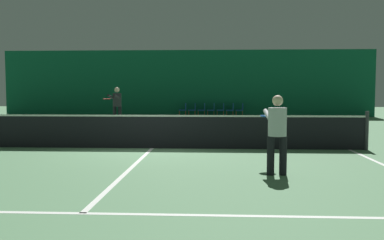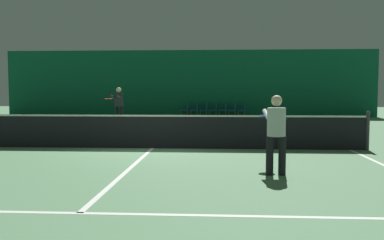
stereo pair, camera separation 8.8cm
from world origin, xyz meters
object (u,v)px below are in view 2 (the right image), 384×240
object	(u,v)px
player_near	(276,128)
courtside_chair_5	(233,109)
courtside_chair_1	(195,109)
tennis_net	(152,130)
courtside_chair_2	(205,109)
courtside_chair_3	(214,109)
courtside_chair_6	(243,109)
player_far	(118,103)
courtside_chair_4	(224,109)
courtside_chair_0	(186,109)

from	to	relation	value
player_near	courtside_chair_5	xyz separation A→B (m)	(-0.21, 17.68, -0.42)
courtside_chair_1	courtside_chair_5	xyz separation A→B (m)	(2.31, 0.00, 0.00)
tennis_net	courtside_chair_2	size ratio (longest dim) A/B	14.29
courtside_chair_3	courtside_chair_6	world-z (taller)	same
player_near	courtside_chair_2	bearing A→B (deg)	2.34
tennis_net	courtside_chair_5	distance (m)	14.37
player_far	courtside_chair_6	distance (m)	8.66
courtside_chair_5	courtside_chair_6	bearing A→B (deg)	90.00
player_near	courtside_chair_1	bearing A→B (deg)	4.18
courtside_chair_2	courtside_chair_6	distance (m)	2.31
courtside_chair_5	tennis_net	bearing A→B (deg)	-11.08
tennis_net	courtside_chair_1	world-z (taller)	tennis_net
courtside_chair_1	courtside_chair_5	world-z (taller)	same
player_near	courtside_chair_4	world-z (taller)	player_near
courtside_chair_0	courtside_chair_3	size ratio (longest dim) A/B	1.00
courtside_chair_0	courtside_chair_4	size ratio (longest dim) A/B	1.00
tennis_net	courtside_chair_0	xyz separation A→B (m)	(-0.13, 14.10, -0.03)
player_near	courtside_chair_3	size ratio (longest dim) A/B	1.85
player_near	courtside_chair_3	world-z (taller)	player_near
player_far	courtside_chair_6	xyz separation A→B (m)	(6.22, 6.01, -0.55)
player_far	courtside_chair_4	bearing A→B (deg)	154.16
courtside_chair_0	courtside_chair_2	xyz separation A→B (m)	(1.16, 0.00, 0.00)
player_far	courtside_chair_3	xyz separation A→B (m)	(4.48, 6.01, -0.55)
courtside_chair_2	courtside_chair_4	bearing A→B (deg)	90.00
tennis_net	courtside_chair_4	size ratio (longest dim) A/B	14.29
player_near	courtside_chair_6	xyz separation A→B (m)	(0.36, 17.68, -0.42)
courtside_chair_3	courtside_chair_5	xyz separation A→B (m)	(1.16, 0.00, 0.00)
tennis_net	player_near	size ratio (longest dim) A/B	7.72
player_near	player_far	xyz separation A→B (m)	(-5.85, 11.68, 0.13)
courtside_chair_1	courtside_chair_2	xyz separation A→B (m)	(0.58, 0.00, 0.00)
player_far	courtside_chair_6	size ratio (longest dim) A/B	2.11
tennis_net	courtside_chair_2	xyz separation A→B (m)	(1.03, 14.10, -0.03)
courtside_chair_3	courtside_chair_5	world-z (taller)	same
courtside_chair_3	courtside_chair_2	bearing A→B (deg)	-90.00
courtside_chair_5	courtside_chair_6	xyz separation A→B (m)	(0.58, 0.00, 0.00)
courtside_chair_3	courtside_chair_5	bearing A→B (deg)	90.00
tennis_net	player_near	bearing A→B (deg)	-50.31
tennis_net	courtside_chair_0	bearing A→B (deg)	90.52
courtside_chair_3	courtside_chair_6	size ratio (longest dim) A/B	1.00
courtside_chair_1	courtside_chair_2	size ratio (longest dim) A/B	1.00
courtside_chair_1	courtside_chair_4	world-z (taller)	same
tennis_net	courtside_chair_2	bearing A→B (deg)	85.83
tennis_net	player_far	bearing A→B (deg)	109.58
courtside_chair_6	courtside_chair_2	bearing A→B (deg)	-90.00
courtside_chair_0	courtside_chair_5	distance (m)	2.89
tennis_net	courtside_chair_3	size ratio (longest dim) A/B	14.29
courtside_chair_2	player_far	bearing A→B (deg)	-33.03
courtside_chair_0	courtside_chair_5	bearing A→B (deg)	90.00
courtside_chair_6	player_near	bearing A→B (deg)	-1.18
courtside_chair_6	courtside_chair_4	bearing A→B (deg)	-90.00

